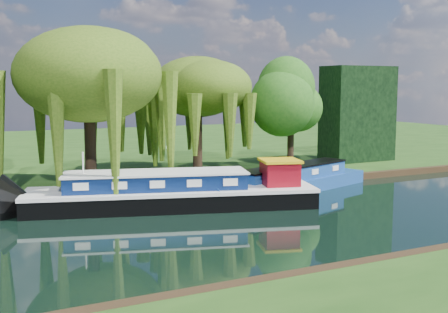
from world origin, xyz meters
TOP-DOWN VIEW (x-y plane):
  - ground at (0.00, 0.00)m, footprint 120.00×120.00m
  - far_bank at (0.00, 34.00)m, footprint 120.00×52.00m
  - dutch_barge at (-1.22, 5.15)m, footprint 16.47×8.03m
  - narrowboat at (7.33, 6.06)m, footprint 13.15×6.18m
  - willow_left at (-4.59, 10.63)m, footprint 7.88×7.88m
  - willow_right at (4.20, 14.22)m, footprint 6.32×6.32m
  - tree_far_right at (11.84, 13.35)m, footprint 4.51×4.51m
  - conifer_hedge at (19.00, 14.00)m, footprint 6.00×3.00m
  - lamppost at (0.50, 10.50)m, footprint 0.36×0.36m
  - mooring_posts at (-0.50, 8.40)m, footprint 19.16×0.16m

SIDE VIEW (x-z plane):
  - ground at x=0.00m, z-range 0.00..0.00m
  - far_bank at x=0.00m, z-range 0.00..0.45m
  - narrowboat at x=7.33m, z-range -0.27..1.64m
  - dutch_barge at x=-1.22m, z-range -0.86..2.54m
  - mooring_posts at x=-0.50m, z-range 0.45..1.45m
  - lamppost at x=0.50m, z-range 1.14..3.70m
  - conifer_hedge at x=19.00m, z-range 0.45..8.45m
  - tree_far_right at x=11.84m, z-range 1.85..9.23m
  - willow_right at x=4.20m, z-range 2.22..9.91m
  - willow_left at x=-4.59m, z-range 2.59..12.03m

